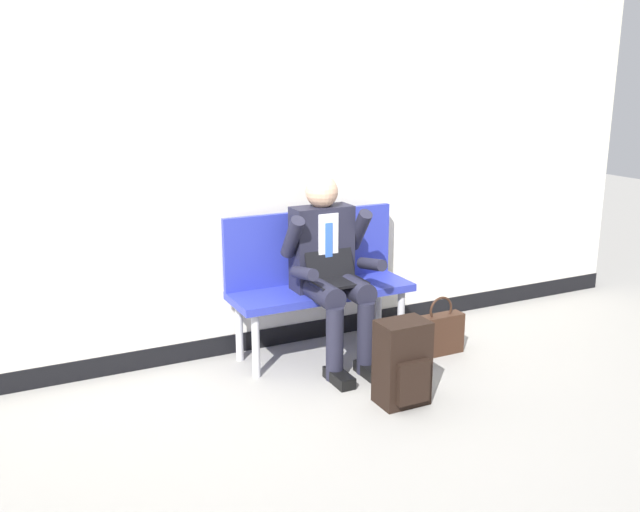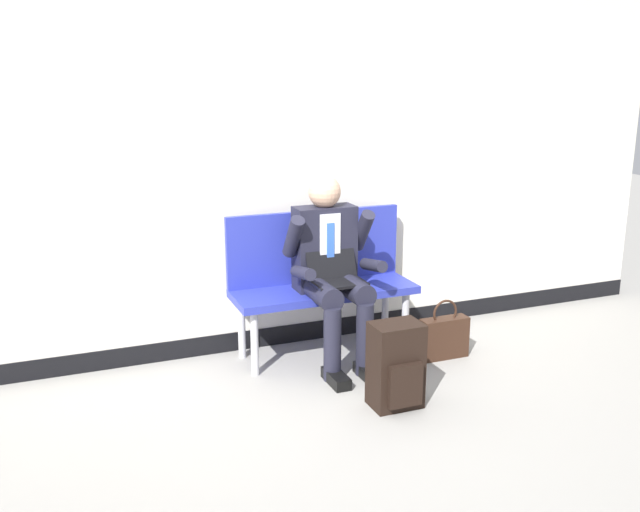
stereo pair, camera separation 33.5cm
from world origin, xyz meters
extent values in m
plane|color=gray|center=(0.00, 0.00, 0.00)|extent=(18.00, 18.00, 0.00)
cube|color=beige|center=(0.00, 0.76, 1.95)|extent=(6.19, 0.12, 2.09)
cube|color=silver|center=(0.00, 0.76, 0.52)|extent=(6.19, 0.12, 0.77)
cube|color=black|center=(0.00, 0.76, 0.07)|extent=(6.19, 0.14, 0.13)
cube|color=#28339E|center=(0.22, 0.41, 0.45)|extent=(1.23, 0.42, 0.05)
cube|color=#28339E|center=(0.22, 0.59, 0.72)|extent=(1.23, 0.04, 0.49)
cylinder|color=#B7B7BC|center=(-0.31, 0.26, 0.21)|extent=(0.05, 0.05, 0.42)
cylinder|color=#B7B7BC|center=(-0.31, 0.56, 0.21)|extent=(0.05, 0.05, 0.42)
cylinder|color=#B7B7BC|center=(0.76, 0.26, 0.21)|extent=(0.05, 0.05, 0.42)
cylinder|color=#B7B7BC|center=(0.76, 0.56, 0.21)|extent=(0.05, 0.05, 0.42)
cylinder|color=#1E1E2D|center=(0.11, 0.20, 0.52)|extent=(0.15, 0.40, 0.15)
cylinder|color=#1E1E2D|center=(0.11, 0.01, 0.24)|extent=(0.11, 0.11, 0.47)
cube|color=black|center=(0.11, -0.05, 0.04)|extent=(0.10, 0.26, 0.07)
cylinder|color=#1E1E2D|center=(0.33, 0.20, 0.52)|extent=(0.15, 0.40, 0.15)
cylinder|color=#1E1E2D|center=(0.33, 0.01, 0.24)|extent=(0.11, 0.11, 0.47)
cube|color=black|center=(0.33, -0.05, 0.04)|extent=(0.10, 0.26, 0.07)
cube|color=#1E1E2D|center=(0.22, 0.41, 0.75)|extent=(0.40, 0.18, 0.55)
cube|color=silver|center=(0.22, 0.31, 0.80)|extent=(0.14, 0.01, 0.39)
cube|color=blue|center=(0.22, 0.31, 0.77)|extent=(0.05, 0.01, 0.33)
sphere|color=tan|center=(0.22, 0.41, 1.12)|extent=(0.21, 0.21, 0.21)
cylinder|color=#1E1E2D|center=(-0.02, 0.34, 0.86)|extent=(0.09, 0.25, 0.30)
cylinder|color=#1E1E2D|center=(-0.02, 0.17, 0.66)|extent=(0.08, 0.27, 0.12)
cylinder|color=#1E1E2D|center=(0.46, 0.34, 0.86)|extent=(0.09, 0.25, 0.30)
cylinder|color=#1E1E2D|center=(0.46, 0.17, 0.66)|extent=(0.08, 0.27, 0.12)
cube|color=black|center=(0.22, 0.17, 0.57)|extent=(0.33, 0.22, 0.02)
cube|color=black|center=(0.22, 0.30, 0.68)|extent=(0.33, 0.08, 0.21)
cube|color=black|center=(0.31, -0.44, 0.25)|extent=(0.29, 0.20, 0.50)
cube|color=black|center=(0.31, -0.56, 0.17)|extent=(0.20, 0.04, 0.25)
cube|color=#331E14|center=(0.95, 0.06, 0.14)|extent=(0.33, 0.11, 0.28)
torus|color=#331E14|center=(0.95, 0.06, 0.32)|extent=(0.18, 0.02, 0.18)
camera|label=1|loc=(-1.76, -3.56, 1.85)|focal=39.28mm
camera|label=2|loc=(-1.45, -3.70, 1.85)|focal=39.28mm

